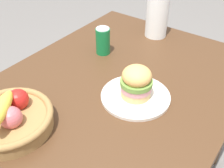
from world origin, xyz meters
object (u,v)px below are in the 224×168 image
Objects in this scene: plate at (135,96)px; paper_towel_roll at (157,13)px; fruit_basket at (9,118)px; soda_can at (103,41)px; sandwich at (136,82)px.

paper_towel_roll is at bearing 20.64° from plate.
plate is 0.90× the size of fruit_basket.
plate is 0.36m from soda_can.
sandwich reaches higher than plate.
sandwich is 0.43× the size of fruit_basket.
fruit_basket is 1.21× the size of paper_towel_roll.
soda_can is (0.19, 0.30, 0.06)m from plate.
soda_can is 0.33m from paper_towel_roll.
sandwich is (0.00, 0.00, 0.07)m from plate.
paper_towel_roll is (0.87, -0.07, 0.08)m from fruit_basket.
paper_towel_roll is at bearing -20.60° from soda_can.
sandwich is at bearing -122.61° from soda_can.
sandwich is 0.52× the size of paper_towel_roll.
sandwich is at bearing -34.12° from fruit_basket.
soda_can is 0.53× the size of paper_towel_roll.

